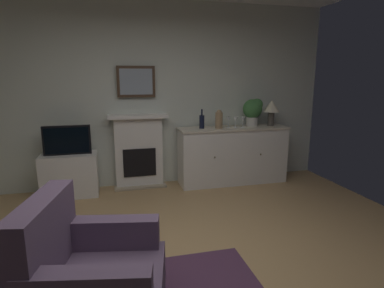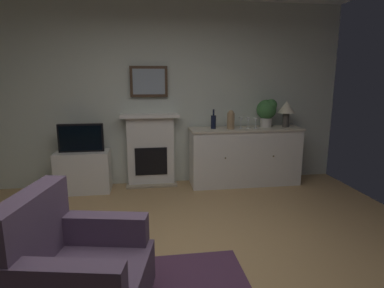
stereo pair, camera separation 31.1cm
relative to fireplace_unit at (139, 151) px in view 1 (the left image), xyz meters
The scene contains 15 objects.
ground_plane 2.50m from the fireplace_unit, 85.95° to the right, with size 5.64×5.17×0.10m, color tan.
wall_rear 0.85m from the fireplace_unit, 36.66° to the left, with size 5.64×0.06×2.73m, color silver.
fireplace_unit is the anchor object (origin of this frame).
framed_picture 1.02m from the fireplace_unit, 90.00° to the left, with size 0.55×0.04×0.45m.
sideboard_cabinet 1.45m from the fireplace_unit, ahead, with size 1.70×0.49×0.88m.
table_lamp 2.16m from the fireplace_unit, ahead, with size 0.26×0.26×0.40m.
wine_bottle 1.05m from the fireplace_unit, 10.37° to the right, with size 0.08×0.08×0.29m.
wine_glass_left 1.44m from the fireplace_unit, ahead, with size 0.07×0.07×0.16m.
wine_glass_center 1.54m from the fireplace_unit, ahead, with size 0.07×0.07×0.16m.
wine_glass_right 1.65m from the fireplace_unit, ahead, with size 0.07×0.07×0.16m.
vase_decorative 1.29m from the fireplace_unit, 10.86° to the right, with size 0.11×0.11×0.28m.
tv_cabinet 1.02m from the fireplace_unit, behind, with size 0.75×0.42×0.60m.
tv_set 1.02m from the fireplace_unit, 169.23° to the right, with size 0.62×0.07×0.40m.
potted_plant_small 1.88m from the fireplace_unit, ahead, with size 0.30×0.30×0.43m.
armchair 2.87m from the fireplace_unit, 101.33° to the right, with size 0.95×0.91×0.92m.
Camera 1 is at (-0.55, -2.30, 1.64)m, focal length 29.91 mm.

